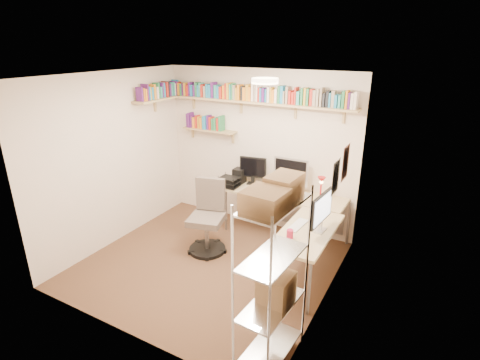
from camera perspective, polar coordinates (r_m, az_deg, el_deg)
name	(u,v)px	position (r m, az deg, el deg)	size (l,w,h in m)	color
ground	(209,264)	(5.29, -4.82, -12.58)	(3.20, 3.20, 0.00)	#4F3B22
room_shell	(205,156)	(4.63, -5.33, 3.71)	(3.24, 3.04, 2.52)	beige
wall_shelves	(229,100)	(5.81, -1.62, 12.09)	(3.12, 1.09, 0.80)	tan
corner_desk	(282,200)	(5.44, 6.35, -3.10)	(1.99, 1.87, 1.25)	#C5B780
office_chair	(208,222)	(5.41, -4.92, -6.33)	(0.57, 0.58, 1.06)	black
wire_rack	(274,249)	(3.26, 5.25, -10.43)	(0.42, 0.77, 1.84)	silver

